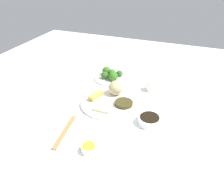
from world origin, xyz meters
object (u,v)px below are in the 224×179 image
main_plate (110,102)px  broccoli_plate (112,78)px  soy_sauce_bowl (149,120)px  sauce_ramekin_hot_mustard (89,149)px  chopsticks_pair (65,132)px  teacup (152,86)px

main_plate → broccoli_plate: (0.09, -0.27, -0.00)m
soy_sauce_bowl → sauce_ramekin_hot_mustard: (0.18, 0.25, -0.00)m
chopsticks_pair → sauce_ramekin_hot_mustard: bearing=157.0°
sauce_ramekin_hot_mustard → chopsticks_pair: (0.15, -0.06, -0.01)m
teacup → chopsticks_pair: size_ratio=0.28×
broccoli_plate → teacup: 0.27m
teacup → chopsticks_pair: teacup is taller
broccoli_plate → soy_sauce_bowl: (-0.31, 0.35, 0.01)m
soy_sauce_bowl → chopsticks_pair: bearing=30.3°
sauce_ramekin_hot_mustard → teacup: 0.57m
chopsticks_pair → teacup: bearing=-119.2°
soy_sauce_bowl → sauce_ramekin_hot_mustard: soy_sauce_bowl is taller
broccoli_plate → main_plate: bearing=108.0°
soy_sauce_bowl → teacup: 0.30m
soy_sauce_bowl → teacup: (0.05, -0.30, 0.01)m
broccoli_plate → soy_sauce_bowl: bearing=131.7°
sauce_ramekin_hot_mustard → chopsticks_pair: 0.16m
main_plate → broccoli_plate: bearing=-72.0°
main_plate → chopsticks_pair: bearing=70.1°
soy_sauce_bowl → sauce_ramekin_hot_mustard: size_ratio=1.71×
main_plate → chopsticks_pair: 0.29m
broccoli_plate → sauce_ramekin_hot_mustard: bearing=102.4°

